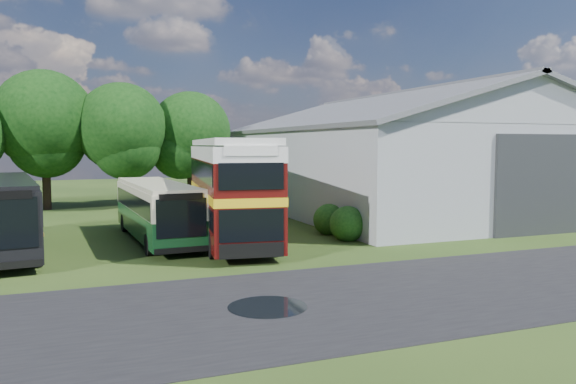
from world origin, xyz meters
name	(u,v)px	position (x,y,z in m)	size (l,w,h in m)	color
ground	(280,279)	(0.00, 0.00, 0.00)	(120.00, 120.00, 0.00)	#1D3410
asphalt_road	(407,292)	(3.00, -3.00, 0.00)	(60.00, 8.00, 0.02)	black
puddle	(267,308)	(-1.50, -3.00, 0.00)	(2.20, 2.20, 0.01)	black
storage_shed	(403,149)	(15.00, 15.98, 4.17)	(18.80, 24.80, 8.15)	gray
tree_mid	(44,120)	(-8.00, 24.80, 6.18)	(6.80, 6.80, 9.60)	black
tree_right_a	(122,128)	(-3.00, 23.80, 5.69)	(6.26, 6.26, 8.83)	black
tree_right_b	(190,132)	(2.00, 24.60, 5.44)	(5.98, 5.98, 8.45)	black
shrub_front	(347,240)	(5.60, 6.00, 0.00)	(1.70, 1.70, 1.70)	#194714
shrub_mid	(329,234)	(5.60, 8.00, 0.00)	(1.60, 1.60, 1.60)	#194714
bus_green_single	(157,210)	(-2.75, 9.12, 1.45)	(2.78, 9.97, 2.72)	black
bus_maroon_double	(231,191)	(0.38, 7.55, 2.36)	(4.20, 11.26, 4.72)	black
bus_dark_single	(1,213)	(-9.22, 8.79, 1.64)	(3.78, 11.39, 3.08)	black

